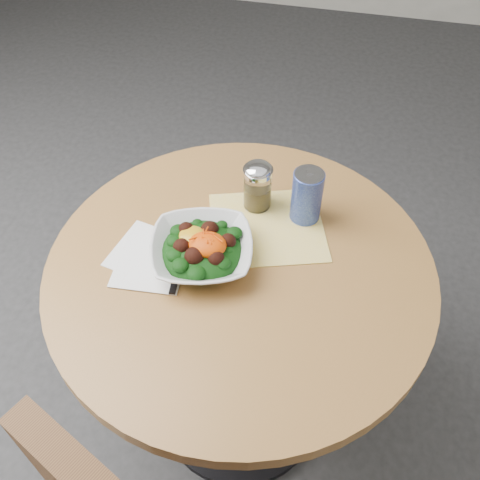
{
  "coord_description": "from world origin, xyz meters",
  "views": [
    {
      "loc": [
        0.18,
        -0.76,
        1.7
      ],
      "look_at": [
        -0.0,
        0.02,
        0.81
      ],
      "focal_mm": 40.0,
      "sensor_mm": 36.0,
      "label": 1
    }
  ],
  "objects": [
    {
      "name": "table",
      "position": [
        0.0,
        0.0,
        0.55
      ],
      "size": [
        0.9,
        0.9,
        0.75
      ],
      "color": "black",
      "rests_on": "ground"
    },
    {
      "name": "fork",
      "position": [
        -0.14,
        -0.01,
        0.76
      ],
      "size": [
        0.04,
        0.21,
        0.0
      ],
      "color": "black",
      "rests_on": "table"
    },
    {
      "name": "paper_napkins",
      "position": [
        -0.21,
        -0.03,
        0.75
      ],
      "size": [
        0.2,
        0.21,
        0.0
      ],
      "color": "white",
      "rests_on": "table"
    },
    {
      "name": "salad_bowl",
      "position": [
        -0.09,
        -0.01,
        0.78
      ],
      "size": [
        0.29,
        0.29,
        0.09
      ],
      "color": "silver",
      "rests_on": "table"
    },
    {
      "name": "ground",
      "position": [
        0.0,
        0.0,
        0.0
      ],
      "size": [
        6.0,
        6.0,
        0.0
      ],
      "primitive_type": "plane",
      "color": "#2C2C2F",
      "rests_on": "ground"
    },
    {
      "name": "spice_shaker",
      "position": [
        -0.0,
        0.2,
        0.81
      ],
      "size": [
        0.07,
        0.07,
        0.13
      ],
      "color": "silver",
      "rests_on": "table"
    },
    {
      "name": "beverage_can",
      "position": [
        0.12,
        0.18,
        0.82
      ],
      "size": [
        0.07,
        0.07,
        0.14
      ],
      "color": "navy",
      "rests_on": "table"
    },
    {
      "name": "cloth_napkin",
      "position": [
        0.04,
        0.13,
        0.75
      ],
      "size": [
        0.34,
        0.32,
        0.0
      ],
      "primitive_type": "cube",
      "rotation": [
        0.0,
        0.0,
        0.31
      ],
      "color": "yellow",
      "rests_on": "table"
    }
  ]
}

